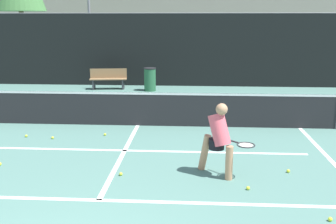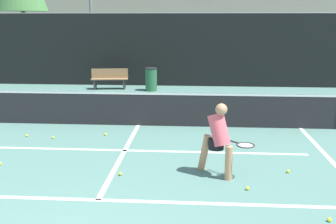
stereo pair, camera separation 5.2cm
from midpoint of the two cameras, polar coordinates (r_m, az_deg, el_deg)
court_baseline_near at (r=6.81m, az=-10.23°, el=-12.48°), size 11.00×0.10×0.01m
court_service_line at (r=9.10m, az=-6.47°, el=-5.56°), size 8.25×0.10×0.01m
court_center_mark at (r=8.93m, az=-6.67°, el=-5.94°), size 0.10×4.70×0.01m
court_sideline_right at (r=9.28m, az=22.08°, el=-6.13°), size 0.10×5.70×0.01m
net at (r=11.02m, az=-4.60°, el=0.61°), size 11.09×0.09×1.07m
fence_back at (r=17.51m, az=-1.51°, el=8.98°), size 24.00×0.06×3.18m
player_practicing at (r=7.50m, az=7.21°, el=-3.60°), size 1.14×0.79×1.44m
tennis_ball_scattered_0 at (r=6.54m, az=22.26°, el=-14.20°), size 0.07×0.07×0.07m
tennis_ball_scattered_1 at (r=10.29m, az=-9.28°, el=-3.23°), size 0.07×0.07×0.07m
tennis_ball_scattered_4 at (r=7.21m, az=11.34°, el=-10.77°), size 0.07×0.07×0.07m
tennis_ball_scattered_5 at (r=8.88m, az=-23.37°, el=-6.93°), size 0.07×0.07×0.07m
tennis_ball_scattered_6 at (r=10.31m, az=-16.55°, el=-3.59°), size 0.07×0.07×0.07m
tennis_ball_scattered_8 at (r=10.67m, az=-20.02°, el=-3.28°), size 0.07×0.07×0.07m
tennis_ball_scattered_10 at (r=8.15m, az=16.88°, el=-8.19°), size 0.07×0.07×0.07m
tennis_ball_scattered_11 at (r=7.72m, az=-7.06°, el=-8.91°), size 0.07×0.07×0.07m
courtside_bench at (r=16.95m, az=-8.72°, el=4.87°), size 1.58×0.57×0.86m
trash_bin at (r=16.36m, az=-2.73°, el=4.76°), size 0.51×0.51×0.96m
parked_car at (r=21.17m, az=-9.45°, el=6.88°), size 1.77×4.02×1.39m
building_far at (r=31.56m, az=0.82°, el=14.46°), size 36.00×2.40×6.98m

